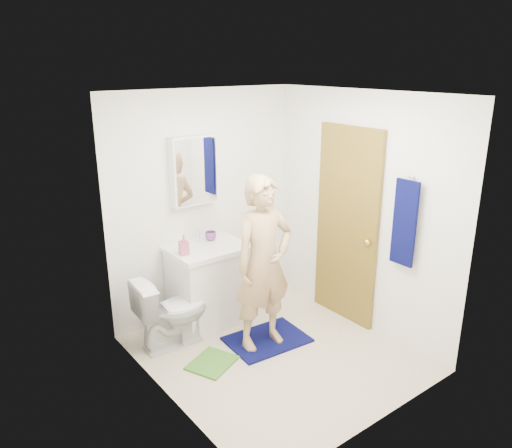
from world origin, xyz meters
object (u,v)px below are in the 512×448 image
(towel, at_px, (405,223))
(man, at_px, (263,263))
(medicine_cabinet, at_px, (194,170))
(toothbrush_cup, at_px, (211,236))
(soap_dispenser, at_px, (184,245))
(vanity_cabinet, at_px, (209,287))
(toilet, at_px, (172,311))

(towel, height_order, man, man)
(medicine_cabinet, bearing_deg, toothbrush_cup, -35.08)
(soap_dispenser, distance_m, toothbrush_cup, 0.47)
(medicine_cabinet, bearing_deg, man, -80.39)
(towel, xyz_separation_m, soap_dispenser, (-1.48, 1.44, -0.30))
(vanity_cabinet, bearing_deg, toothbrush_cup, 47.65)
(vanity_cabinet, distance_m, towel, 2.08)
(man, bearing_deg, vanity_cabinet, 106.67)
(medicine_cabinet, relative_size, toothbrush_cup, 5.89)
(vanity_cabinet, relative_size, medicine_cabinet, 1.14)
(soap_dispenser, height_order, toothbrush_cup, soap_dispenser)
(vanity_cabinet, height_order, soap_dispenser, soap_dispenser)
(toilet, height_order, man, man)
(toothbrush_cup, distance_m, man, 0.85)
(towel, relative_size, toothbrush_cup, 6.73)
(towel, bearing_deg, man, 143.00)
(medicine_cabinet, distance_m, toothbrush_cup, 0.72)
(toilet, relative_size, toothbrush_cup, 6.01)
(medicine_cabinet, distance_m, man, 1.21)
(vanity_cabinet, xyz_separation_m, toothbrush_cup, (0.13, 0.14, 0.50))
(toilet, bearing_deg, towel, -123.77)
(towel, relative_size, soap_dispenser, 4.09)
(man, bearing_deg, towel, -32.88)
(towel, xyz_separation_m, toothbrush_cup, (-1.05, 1.62, -0.35))
(toilet, xyz_separation_m, toothbrush_cup, (0.65, 0.31, 0.54))
(vanity_cabinet, relative_size, towel, 1.00)
(vanity_cabinet, xyz_separation_m, medicine_cabinet, (0.00, 0.22, 1.20))
(toothbrush_cup, height_order, man, man)
(vanity_cabinet, distance_m, toothbrush_cup, 0.53)
(toilet, distance_m, soap_dispenser, 0.65)
(toilet, bearing_deg, medicine_cabinet, -49.52)
(toilet, height_order, toothbrush_cup, toothbrush_cup)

